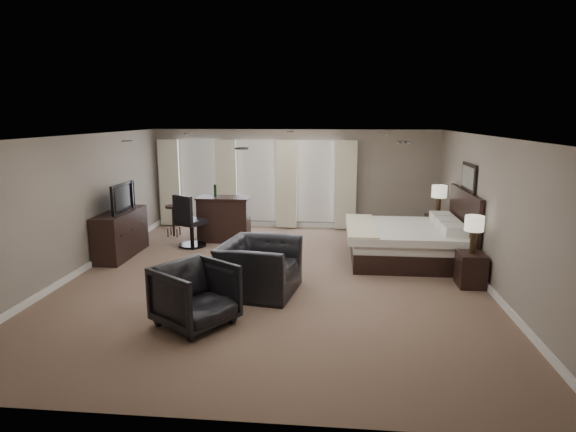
# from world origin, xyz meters

# --- Properties ---
(room) EXTENTS (7.60, 8.60, 2.64)m
(room) POSITION_xyz_m (0.00, 0.00, 1.30)
(room) COLOR brown
(room) RESTS_ON ground
(window_bay) EXTENTS (5.25, 0.20, 2.30)m
(window_bay) POSITION_xyz_m (-1.00, 4.11, 1.20)
(window_bay) COLOR silver
(window_bay) RESTS_ON room
(bed) EXTENTS (2.32, 2.21, 1.48)m
(bed) POSITION_xyz_m (2.58, 1.40, 0.74)
(bed) COLOR silver
(bed) RESTS_ON ground
(nightstand_near) EXTENTS (0.45, 0.54, 0.59)m
(nightstand_near) POSITION_xyz_m (3.47, -0.05, 0.30)
(nightstand_near) COLOR black
(nightstand_near) RESTS_ON ground
(nightstand_far) EXTENTS (0.50, 0.61, 0.67)m
(nightstand_far) POSITION_xyz_m (3.47, 2.85, 0.33)
(nightstand_far) COLOR black
(nightstand_far) RESTS_ON ground
(lamp_near) EXTENTS (0.32, 0.32, 0.67)m
(lamp_near) POSITION_xyz_m (3.47, -0.05, 0.93)
(lamp_near) COLOR beige
(lamp_near) RESTS_ON nightstand_near
(lamp_far) EXTENTS (0.35, 0.35, 0.71)m
(lamp_far) POSITION_xyz_m (3.47, 2.85, 1.02)
(lamp_far) COLOR beige
(lamp_far) RESTS_ON nightstand_far
(wall_art) EXTENTS (0.04, 0.96, 0.56)m
(wall_art) POSITION_xyz_m (3.70, 1.40, 1.75)
(wall_art) COLOR slate
(wall_art) RESTS_ON room
(dresser) EXTENTS (0.54, 1.67, 0.97)m
(dresser) POSITION_xyz_m (-3.45, 1.15, 0.48)
(dresser) COLOR black
(dresser) RESTS_ON ground
(tv) EXTENTS (0.61, 1.05, 0.14)m
(tv) POSITION_xyz_m (-3.45, 1.15, 1.04)
(tv) COLOR black
(tv) RESTS_ON dresser
(armchair_near) EXTENTS (1.09, 1.48, 1.18)m
(armchair_near) POSITION_xyz_m (-0.18, -0.71, 0.59)
(armchair_near) COLOR black
(armchair_near) RESTS_ON ground
(armchair_far) EXTENTS (1.29, 1.30, 0.99)m
(armchair_far) POSITION_xyz_m (-0.88, -2.11, 0.49)
(armchair_far) COLOR black
(armchair_far) RESTS_ON ground
(bar_counter) EXTENTS (1.23, 0.64, 1.08)m
(bar_counter) POSITION_xyz_m (-1.54, 2.61, 0.54)
(bar_counter) COLOR black
(bar_counter) RESTS_ON ground
(bar_stool_left) EXTENTS (0.39, 0.39, 0.78)m
(bar_stool_left) POSITION_xyz_m (-2.91, 2.95, 0.39)
(bar_stool_left) COLOR black
(bar_stool_left) RESTS_ON ground
(bar_stool_right) EXTENTS (0.37, 0.37, 0.74)m
(bar_stool_right) POSITION_xyz_m (-1.27, 2.96, 0.37)
(bar_stool_right) COLOR black
(bar_stool_right) RESTS_ON ground
(desk_chair) EXTENTS (0.84, 0.84, 1.22)m
(desk_chair) POSITION_xyz_m (-2.17, 2.04, 0.61)
(desk_chair) COLOR black
(desk_chair) RESTS_ON ground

